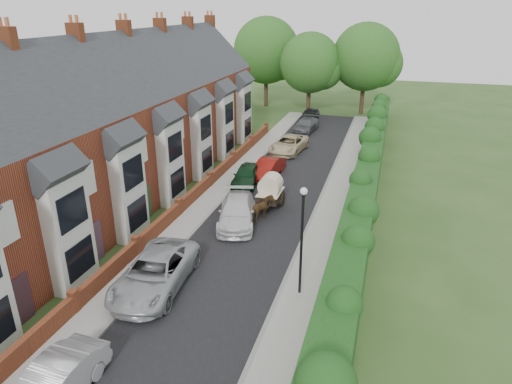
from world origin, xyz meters
TOP-DOWN VIEW (x-y plane):
  - ground at (0.00, 0.00)m, footprint 140.00×140.00m
  - road at (-0.50, 11.00)m, footprint 6.00×58.00m
  - pavement_hedge_side at (3.60, 11.00)m, footprint 2.20×58.00m
  - pavement_house_side at (-4.35, 11.00)m, footprint 1.70×58.00m
  - kerb_hedge_side at (2.55, 11.00)m, footprint 0.18×58.00m
  - kerb_house_side at (-3.55, 11.00)m, footprint 0.18×58.00m
  - hedge at (5.40, 11.00)m, footprint 2.10×58.00m
  - terrace_row at (-10.87, 9.98)m, footprint 9.05×40.50m
  - garden_wall_row at (-5.35, 10.00)m, footprint 0.35×40.35m
  - lamppost at (3.40, 4.00)m, footprint 0.32×0.32m
  - tree_far_left at (-2.65, 40.08)m, footprint 7.14×6.80m
  - tree_far_right at (3.39, 42.08)m, footprint 7.98×7.60m
  - tree_far_back at (-8.59, 43.08)m, footprint 8.40×8.00m
  - car_silver_b at (-3.00, 2.65)m, footprint 3.09×5.93m
  - car_white at (-1.60, 10.02)m, footprint 3.25×5.41m
  - car_green at (-3.00, 16.20)m, footprint 2.05×4.27m
  - car_red at (-1.98, 18.20)m, footprint 1.99×4.25m
  - car_beige at (-1.80, 24.64)m, footprint 2.96×5.38m
  - car_grey at (-1.73, 31.97)m, footprint 2.32×4.77m
  - car_black at (-2.21, 36.85)m, footprint 1.83×4.06m
  - horse at (-0.27, 10.75)m, footprint 1.29×1.92m
  - horse_cart at (-0.27, 12.64)m, footprint 1.44×3.18m

SIDE VIEW (x-z plane):
  - ground at x=0.00m, z-range 0.00..0.00m
  - road at x=-0.50m, z-range 0.00..0.02m
  - pavement_hedge_side at x=3.60m, z-range 0.00..0.12m
  - pavement_house_side at x=-4.35m, z-range 0.00..0.12m
  - kerb_hedge_side at x=2.55m, z-range 0.00..0.13m
  - kerb_house_side at x=-3.55m, z-range 0.00..0.13m
  - garden_wall_row at x=-5.35m, z-range -0.09..1.01m
  - car_grey at x=-1.73m, z-range 0.00..1.34m
  - car_red at x=-1.98m, z-range 0.00..1.35m
  - car_black at x=-2.21m, z-range 0.00..1.35m
  - car_green at x=-3.00m, z-range 0.00..1.41m
  - car_beige at x=-1.80m, z-range 0.00..1.43m
  - car_white at x=-1.60m, z-range 0.00..1.47m
  - horse at x=-0.27m, z-range 0.00..1.48m
  - car_silver_b at x=-3.00m, z-range 0.00..1.60m
  - horse_cart at x=-0.27m, z-range 0.16..2.46m
  - hedge at x=5.40m, z-range 0.18..3.03m
  - lamppost at x=3.40m, z-range 0.72..5.88m
  - terrace_row at x=-10.87m, z-range -1.28..10.22m
  - tree_far_left at x=-2.65m, z-range 1.07..10.36m
  - tree_far_right at x=3.39m, z-range 1.16..11.47m
  - tree_far_back at x=-8.59m, z-range 1.21..12.03m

